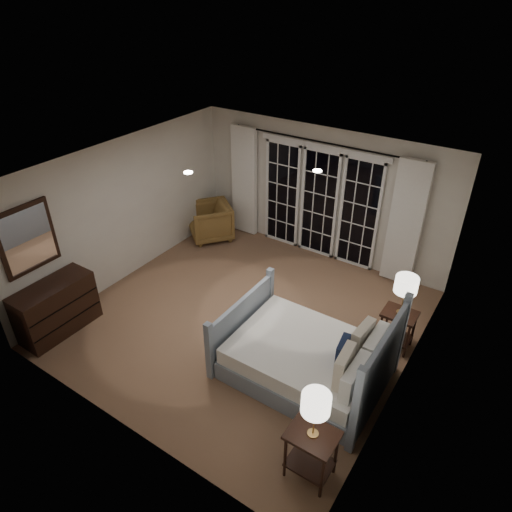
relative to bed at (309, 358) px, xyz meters
The scene contains 20 objects.
floor 1.55m from the bed, 159.54° to the left, with size 5.00×5.00×0.00m, color brown.
ceiling 2.66m from the bed, 159.54° to the left, with size 5.00×5.00×0.00m, color white.
wall_left 4.06m from the bed, behind, with size 0.02×5.00×2.50m, color silver.
wall_right 1.52m from the bed, 26.12° to the left, with size 0.02×5.00×2.50m, color silver.
wall_back 3.47m from the bed, 115.11° to the left, with size 5.00×0.02×2.50m, color silver.
wall_front 2.60m from the bed, 125.78° to the right, with size 5.00×0.02×2.50m, color silver.
french_doors 3.40m from the bed, 115.41° to the left, with size 2.50×0.04×2.20m.
curtain_rod 3.79m from the bed, 115.85° to the left, with size 0.03×0.03×3.50m, color black.
curtain_left 4.31m from the bed, 136.53° to the left, with size 0.55×0.10×2.25m, color white.
curtain_right 3.04m from the bed, 85.47° to the left, with size 0.55×0.10×2.25m, color white.
downlight_a 2.53m from the bed, 118.75° to the left, with size 0.12×0.12×0.01m, color white.
downlight_b 2.97m from the bed, behind, with size 0.12×0.12×0.01m, color white.
bed is the anchor object (origin of this frame).
nightstand_left 1.47m from the bed, 61.19° to the right, with size 0.52×0.42×0.68m.
nightstand_right 1.47m from the bed, 57.28° to the left, with size 0.48×0.38×0.62m.
lamp_left 1.68m from the bed, 61.19° to the right, with size 0.30×0.30×0.58m.
lamp_right 1.67m from the bed, 57.28° to the left, with size 0.32×0.32×0.61m.
armchair 4.21m from the bed, 146.82° to the left, with size 0.81×0.83×0.76m, color brown.
dresser 3.87m from the bed, 160.81° to the right, with size 0.50×1.19×0.84m.
mirror 4.27m from the bed, 161.90° to the right, with size 0.05×0.85×1.00m.
Camera 1 is at (3.31, -4.66, 4.75)m, focal length 32.00 mm.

